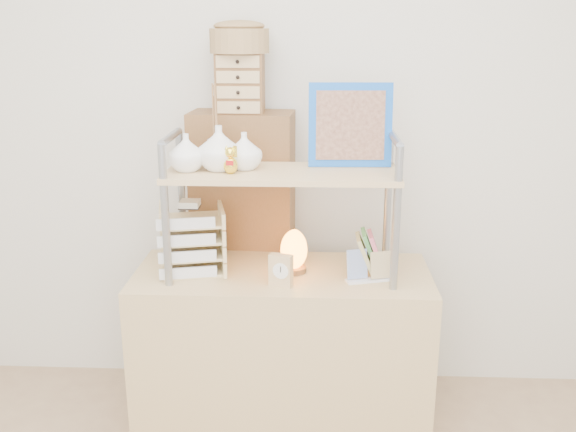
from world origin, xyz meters
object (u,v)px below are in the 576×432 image
desk (283,355)px  salt_lamp (294,251)px  cabinet (244,257)px  letter_tray (192,243)px

desk → salt_lamp: (0.05, 0.01, 0.47)m
cabinet → desk: bearing=-58.2°
salt_lamp → cabinet: bearing=124.0°
desk → letter_tray: letter_tray is taller
desk → letter_tray: 0.62m
desk → cabinet: bearing=118.1°
cabinet → letter_tray: bearing=-111.0°
desk → letter_tray: size_ratio=4.02×
desk → cabinet: size_ratio=0.89×
letter_tray → salt_lamp: (0.41, 0.01, -0.03)m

